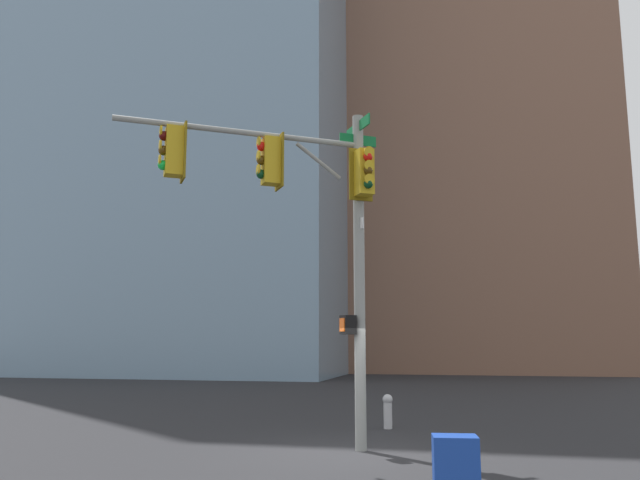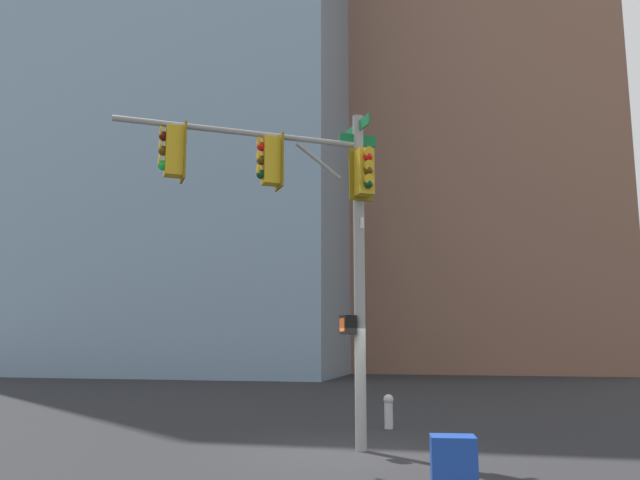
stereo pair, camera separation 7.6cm
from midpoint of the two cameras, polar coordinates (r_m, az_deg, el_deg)
ground_plane at (r=13.52m, az=2.41°, el=-18.55°), size 200.00×200.00×0.00m
signal_pole_assembly at (r=13.44m, az=-0.87°, el=2.69°), size 3.41×4.83×7.20m
fire_hydrant at (r=17.13m, az=6.30°, el=-14.90°), size 0.34×0.26×0.87m
newspaper_box at (r=8.66m, az=12.19°, el=-20.21°), size 0.50×0.61×1.05m
building_brick_nearside at (r=60.59m, az=13.62°, el=13.15°), size 23.90×19.76×49.76m
building_brick_midblock at (r=62.75m, az=-8.21°, el=7.17°), size 19.68×19.65×39.35m
building_glass_tower at (r=63.01m, az=-8.57°, el=19.43°), size 32.44×25.97×64.39m
building_brick_farside at (r=64.00m, az=-15.81°, el=11.12°), size 19.92×14.57×47.90m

